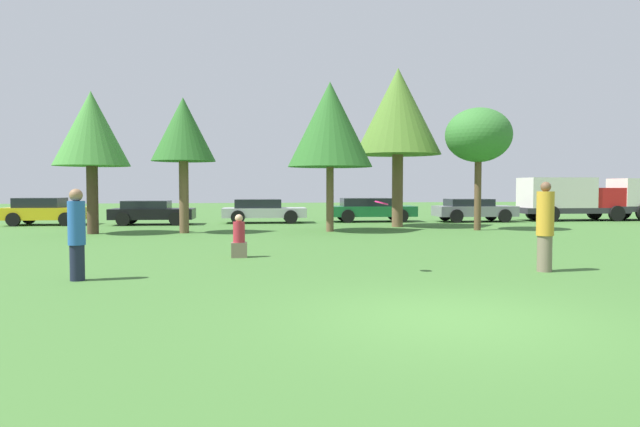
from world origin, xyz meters
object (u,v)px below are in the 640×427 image
person_catcher (545,226)px  frisbee (382,203)px  tree_2 (330,125)px  tree_3 (398,112)px  tree_1 (183,131)px  parked_car_grey (473,209)px  person_thrower (77,234)px  bystander_sitting (239,240)px  parked_car_black (151,212)px  tree_0 (91,130)px  parked_car_yellow (45,211)px  parked_car_silver (262,210)px  delivery_truck_red (568,197)px  tree_4 (478,136)px  parked_car_green (370,209)px

person_catcher → frisbee: person_catcher is taller
tree_2 → tree_3: (3.54, 2.32, 0.86)m
tree_1 → parked_car_grey: (14.52, 5.52, -3.40)m
person_thrower → tree_2: bearing=60.4°
bystander_sitting → tree_3: bearing=55.5°
tree_1 → parked_car_black: 6.82m
tree_0 → tree_1: tree_0 is taller
bystander_sitting → frisbee: bearing=-47.1°
tree_1 → parked_car_yellow: 9.90m
person_thrower → tree_0: (-2.45, 11.83, 3.14)m
tree_1 → parked_car_silver: (3.41, 6.14, -3.41)m
tree_3 → parked_car_yellow: tree_3 is taller
tree_3 → person_thrower: bearing=-126.9°
parked_car_yellow → tree_0: bearing=-56.2°
person_catcher → tree_1: size_ratio=0.36×
parked_car_silver → delivery_truck_red: size_ratio=0.72×
person_catcher → parked_car_silver: 18.83m
tree_2 → parked_car_black: bearing=144.9°
frisbee → tree_4: bearing=57.8°
parked_car_yellow → tree_2: bearing=-22.5°
tree_0 → frisbee: bearing=-53.7°
tree_2 → parked_car_green: tree_2 is taller
tree_4 → parked_car_green: tree_4 is taller
frisbee → tree_0: (-8.61, 11.72, 2.57)m
tree_2 → parked_car_green: 8.09m
frisbee → parked_car_silver: bearing=95.4°
tree_1 → person_thrower: bearing=-95.2°
person_catcher → frisbee: size_ratio=6.64×
bystander_sitting → tree_0: bearing=123.5°
delivery_truck_red → person_catcher: bearing=-120.3°
tree_0 → delivery_truck_red: (23.65, 5.71, -2.79)m
person_catcher → tree_0: size_ratio=0.35×
tree_2 → bystander_sitting: bearing=-114.4°
tree_1 → tree_2: tree_2 is taller
frisbee → tree_1: bearing=113.7°
bystander_sitting → tree_0: 10.81m
tree_1 → tree_4: 12.25m
bystander_sitting → delivery_truck_red: size_ratio=0.19×
tree_4 → parked_car_black: (-14.28, 5.77, -3.37)m
bystander_sitting → parked_car_green: parked_car_green is taller
parked_car_yellow → parked_car_black: size_ratio=0.97×
parked_car_black → parked_car_green: size_ratio=0.87×
tree_4 → parked_car_grey: bearing=68.5°
person_catcher → parked_car_grey: person_catcher is taller
tree_2 → parked_car_black: size_ratio=1.53×
person_thrower → tree_3: (10.51, 14.00, 4.33)m
tree_3 → parked_car_black: bearing=164.2°
person_thrower → delivery_truck_red: (21.20, 17.54, 0.35)m
tree_4 → delivery_truck_red: bearing=37.5°
person_catcher → tree_1: tree_1 is taller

